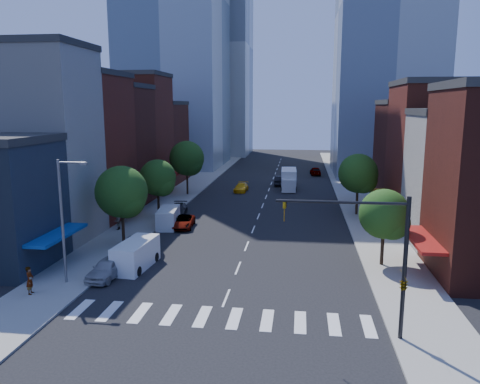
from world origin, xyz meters
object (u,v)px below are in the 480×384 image
(taxi, at_px, (241,188))
(pedestrian_far, at_px, (117,221))
(parked_car_rear, at_px, (178,210))
(parked_car_second, at_px, (135,246))
(parked_car_front, at_px, (108,268))
(parked_car_third, at_px, (183,222))
(box_truck, at_px, (289,180))
(traffic_car_oncoming, at_px, (280,181))
(traffic_car_far, at_px, (315,171))
(pedestrian_near, at_px, (30,280))
(cargo_van_near, at_px, (135,255))
(cargo_van_far, at_px, (168,218))

(taxi, relative_size, pedestrian_far, 2.44)
(parked_car_rear, bearing_deg, parked_car_second, -97.08)
(parked_car_front, bearing_deg, parked_car_third, 88.10)
(box_truck, bearing_deg, traffic_car_oncoming, 111.38)
(parked_car_front, bearing_deg, traffic_car_far, 78.61)
(taxi, bearing_deg, traffic_car_far, 61.03)
(box_truck, xyz_separation_m, pedestrian_near, (-16.36, -44.33, -0.32))
(parked_car_front, distance_m, cargo_van_near, 2.72)
(traffic_car_oncoming, distance_m, pedestrian_near, 50.09)
(parked_car_rear, distance_m, traffic_car_oncoming, 25.65)
(parked_car_third, height_order, traffic_car_oncoming, traffic_car_oncoming)
(taxi, bearing_deg, parked_car_rear, -105.79)
(traffic_car_far, bearing_deg, parked_car_front, 69.37)
(parked_car_second, relative_size, parked_car_rear, 0.90)
(parked_car_third, bearing_deg, box_truck, 62.54)
(parked_car_third, xyz_separation_m, pedestrian_far, (-6.45, -2.23, 0.41))
(box_truck, bearing_deg, cargo_van_far, -117.67)
(cargo_van_near, bearing_deg, parked_car_third, 91.83)
(pedestrian_near, bearing_deg, traffic_car_oncoming, -29.48)
(box_truck, relative_size, pedestrian_far, 4.25)
(cargo_van_far, bearing_deg, traffic_car_oncoming, 62.74)
(parked_car_second, relative_size, traffic_car_oncoming, 0.92)
(cargo_van_far, bearing_deg, parked_car_second, -98.88)
(pedestrian_near, bearing_deg, parked_car_front, -56.53)
(parked_car_second, bearing_deg, traffic_car_oncoming, 75.70)
(parked_car_rear, xyz_separation_m, pedestrian_far, (-4.47, -7.75, 0.38))
(cargo_van_near, distance_m, traffic_car_oncoming, 42.65)
(parked_car_rear, height_order, cargo_van_far, cargo_van_far)
(traffic_car_oncoming, bearing_deg, cargo_van_near, 78.27)
(traffic_car_oncoming, height_order, pedestrian_near, pedestrian_near)
(parked_car_rear, bearing_deg, cargo_van_far, -93.65)
(cargo_van_near, bearing_deg, pedestrian_far, 123.35)
(parked_car_rear, height_order, pedestrian_near, pedestrian_near)
(pedestrian_near, height_order, pedestrian_far, pedestrian_near)
(taxi, distance_m, pedestrian_near, 42.10)
(parked_car_third, bearing_deg, traffic_car_oncoming, 67.77)
(box_truck, height_order, pedestrian_near, box_truck)
(parked_car_rear, height_order, taxi, parked_car_rear)
(traffic_car_oncoming, bearing_deg, parked_car_third, 73.91)
(pedestrian_near, distance_m, pedestrian_far, 16.93)
(parked_car_front, xyz_separation_m, taxi, (5.43, 37.11, -0.13))
(parked_car_third, bearing_deg, cargo_van_near, -97.62)
(parked_car_third, bearing_deg, taxi, 76.28)
(cargo_van_far, relative_size, traffic_car_oncoming, 1.10)
(parked_car_second, relative_size, pedestrian_far, 2.33)
(parked_car_second, bearing_deg, cargo_van_near, -67.51)
(taxi, relative_size, pedestrian_near, 2.26)
(parked_car_third, bearing_deg, pedestrian_far, -165.74)
(parked_car_front, height_order, cargo_van_far, cargo_van_far)
(pedestrian_near, bearing_deg, parked_car_rear, -21.10)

